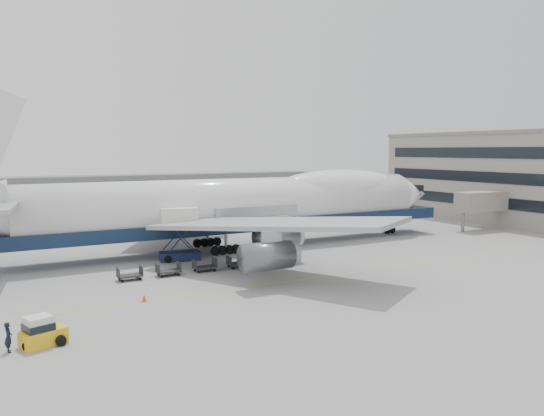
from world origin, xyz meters
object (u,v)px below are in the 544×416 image
airliner (242,204)px  ground_worker (8,337)px  baggage_tug (41,333)px  catering_truck (179,230)px

airliner → ground_worker: (-27.86, -24.92, -4.68)m
ground_worker → baggage_tug: bearing=-92.4°
baggage_tug → airliner: bearing=26.3°
airliner → catering_truck: airliner is taller
baggage_tug → ground_worker: 1.90m
airliner → baggage_tug: bearing=-136.4°
ground_worker → catering_truck: bearing=-47.8°
baggage_tug → ground_worker: baggage_tug is taller
airliner → catering_truck: size_ratio=11.20×
catering_truck → baggage_tug: size_ratio=2.00×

